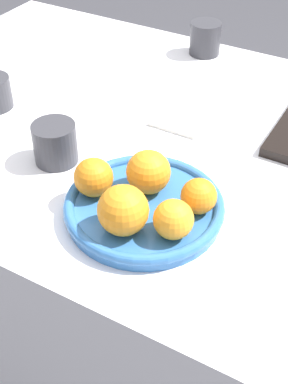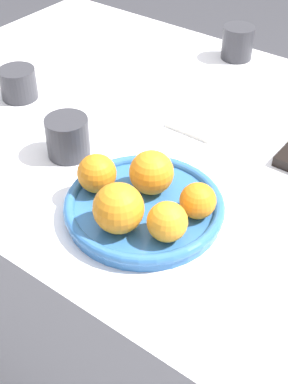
{
  "view_description": "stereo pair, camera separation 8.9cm",
  "coord_description": "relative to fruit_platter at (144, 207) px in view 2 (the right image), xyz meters",
  "views": [
    {
      "loc": [
        0.46,
        -0.84,
        1.36
      ],
      "look_at": [
        0.12,
        -0.24,
        0.79
      ],
      "focal_mm": 50.0,
      "sensor_mm": 36.0,
      "label": 1
    },
    {
      "loc": [
        0.54,
        -0.79,
        1.36
      ],
      "look_at": [
        0.12,
        -0.24,
        0.79
      ],
      "focal_mm": 50.0,
      "sensor_mm": 36.0,
      "label": 2
    }
  ],
  "objects": [
    {
      "name": "ground_plane",
      "position": [
        -0.12,
        0.24,
        -0.75
      ],
      "size": [
        12.0,
        12.0,
        0.0
      ],
      "primitive_type": "plane",
      "color": "#38383D"
    },
    {
      "name": "table",
      "position": [
        -0.12,
        0.24,
        -0.38
      ],
      "size": [
        1.38,
        0.92,
        0.74
      ],
      "color": "white",
      "rests_on": "ground_plane"
    },
    {
      "name": "fruit_platter",
      "position": [
        0.0,
        0.0,
        0.0
      ],
      "size": [
        0.28,
        0.28,
        0.03
      ],
      "color": "#336BAD",
      "rests_on": "table"
    },
    {
      "name": "orange_0",
      "position": [
        -0.09,
        -0.01,
        0.04
      ],
      "size": [
        0.07,
        0.07,
        0.07
      ],
      "color": "orange",
      "rests_on": "fruit_platter"
    },
    {
      "name": "orange_1",
      "position": [
        0.0,
        -0.07,
        0.05
      ],
      "size": [
        0.08,
        0.08,
        0.08
      ],
      "color": "orange",
      "rests_on": "fruit_platter"
    },
    {
      "name": "orange_2",
      "position": [
        -0.01,
        0.04,
        0.04
      ],
      "size": [
        0.08,
        0.08,
        0.08
      ],
      "color": "orange",
      "rests_on": "fruit_platter"
    },
    {
      "name": "orange_3",
      "position": [
        0.09,
        0.03,
        0.04
      ],
      "size": [
        0.06,
        0.06,
        0.06
      ],
      "color": "orange",
      "rests_on": "fruit_platter"
    },
    {
      "name": "orange_4",
      "position": [
        0.08,
        -0.04,
        0.04
      ],
      "size": [
        0.07,
        0.07,
        0.07
      ],
      "color": "orange",
      "rests_on": "fruit_platter"
    },
    {
      "name": "cup_0",
      "position": [
        -0.23,
        0.05,
        0.02
      ],
      "size": [
        0.08,
        0.08,
        0.08
      ],
      "color": "#333338",
      "rests_on": "table"
    },
    {
      "name": "cup_2",
      "position": [
        -0.47,
        0.15,
        0.02
      ],
      "size": [
        0.08,
        0.08,
        0.07
      ],
      "color": "#333338",
      "rests_on": "table"
    },
    {
      "name": "cup_3",
      "position": [
        -0.17,
        0.63,
        0.03
      ],
      "size": [
        0.08,
        0.08,
        0.08
      ],
      "color": "#333338",
      "rests_on": "table"
    },
    {
      "name": "napkin",
      "position": [
        -0.08,
        0.3,
        -0.01
      ],
      "size": [
        0.11,
        0.11,
        0.01
      ],
      "color": "silver",
      "rests_on": "table"
    }
  ]
}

